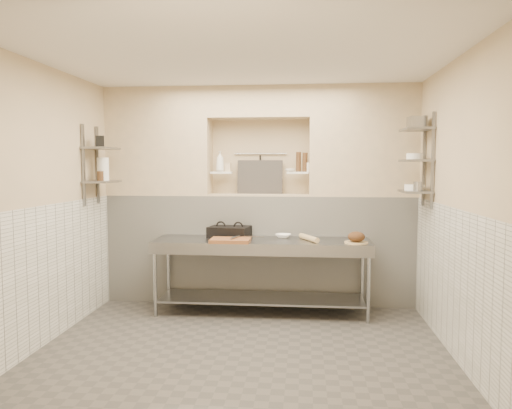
# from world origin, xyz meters

# --- Properties ---
(floor) EXTENTS (4.00, 3.90, 0.10)m
(floor) POSITION_xyz_m (0.00, 0.00, -0.05)
(floor) COLOR #4B4743
(floor) RESTS_ON ground
(ceiling) EXTENTS (4.00, 3.90, 0.10)m
(ceiling) POSITION_xyz_m (0.00, 0.00, 2.85)
(ceiling) COLOR silver
(ceiling) RESTS_ON ground
(wall_left) EXTENTS (0.10, 3.90, 2.80)m
(wall_left) POSITION_xyz_m (-2.05, 0.00, 1.40)
(wall_left) COLOR tan
(wall_left) RESTS_ON ground
(wall_right) EXTENTS (0.10, 3.90, 2.80)m
(wall_right) POSITION_xyz_m (2.05, 0.00, 1.40)
(wall_right) COLOR tan
(wall_right) RESTS_ON ground
(wall_back) EXTENTS (4.00, 0.10, 2.80)m
(wall_back) POSITION_xyz_m (0.00, 2.00, 1.40)
(wall_back) COLOR tan
(wall_back) RESTS_ON ground
(wall_front) EXTENTS (4.00, 0.10, 2.80)m
(wall_front) POSITION_xyz_m (0.00, -2.00, 1.40)
(wall_front) COLOR tan
(wall_front) RESTS_ON ground
(backwall_lower) EXTENTS (4.00, 0.40, 1.40)m
(backwall_lower) POSITION_xyz_m (0.00, 1.75, 0.70)
(backwall_lower) COLOR silver
(backwall_lower) RESTS_ON floor
(alcove_sill) EXTENTS (1.30, 0.40, 0.02)m
(alcove_sill) POSITION_xyz_m (0.00, 1.75, 1.41)
(alcove_sill) COLOR tan
(alcove_sill) RESTS_ON backwall_lower
(backwall_pillar_left) EXTENTS (1.35, 0.40, 1.40)m
(backwall_pillar_left) POSITION_xyz_m (-1.33, 1.75, 2.10)
(backwall_pillar_left) COLOR tan
(backwall_pillar_left) RESTS_ON backwall_lower
(backwall_pillar_right) EXTENTS (1.35, 0.40, 1.40)m
(backwall_pillar_right) POSITION_xyz_m (1.33, 1.75, 2.10)
(backwall_pillar_right) COLOR tan
(backwall_pillar_right) RESTS_ON backwall_lower
(backwall_header) EXTENTS (1.30, 0.40, 0.40)m
(backwall_header) POSITION_xyz_m (0.00, 1.75, 2.60)
(backwall_header) COLOR tan
(backwall_header) RESTS_ON backwall_lower
(wainscot_left) EXTENTS (0.02, 3.90, 1.40)m
(wainscot_left) POSITION_xyz_m (-1.99, 0.00, 0.70)
(wainscot_left) COLOR silver
(wainscot_left) RESTS_ON floor
(wainscot_right) EXTENTS (0.02, 3.90, 1.40)m
(wainscot_right) POSITION_xyz_m (1.99, 0.00, 0.70)
(wainscot_right) COLOR silver
(wainscot_right) RESTS_ON floor
(alcove_shelf_left) EXTENTS (0.28, 0.16, 0.02)m
(alcove_shelf_left) POSITION_xyz_m (-0.50, 1.75, 1.70)
(alcove_shelf_left) COLOR white
(alcove_shelf_left) RESTS_ON backwall_lower
(alcove_shelf_right) EXTENTS (0.28, 0.16, 0.02)m
(alcove_shelf_right) POSITION_xyz_m (0.50, 1.75, 1.70)
(alcove_shelf_right) COLOR white
(alcove_shelf_right) RESTS_ON backwall_lower
(utensil_rail) EXTENTS (0.70, 0.02, 0.02)m
(utensil_rail) POSITION_xyz_m (0.00, 1.92, 1.95)
(utensil_rail) COLOR gray
(utensil_rail) RESTS_ON wall_back
(hanging_steel) EXTENTS (0.02, 0.02, 0.30)m
(hanging_steel) POSITION_xyz_m (0.00, 1.90, 1.78)
(hanging_steel) COLOR black
(hanging_steel) RESTS_ON utensil_rail
(splash_panel) EXTENTS (0.60, 0.08, 0.45)m
(splash_panel) POSITION_xyz_m (0.00, 1.85, 1.64)
(splash_panel) COLOR #383330
(splash_panel) RESTS_ON alcove_sill
(shelf_rail_left_a) EXTENTS (0.03, 0.03, 0.95)m
(shelf_rail_left_a) POSITION_xyz_m (-1.98, 1.25, 1.80)
(shelf_rail_left_a) COLOR slate
(shelf_rail_left_a) RESTS_ON wall_left
(shelf_rail_left_b) EXTENTS (0.03, 0.03, 0.95)m
(shelf_rail_left_b) POSITION_xyz_m (-1.98, 0.85, 1.80)
(shelf_rail_left_b) COLOR slate
(shelf_rail_left_b) RESTS_ON wall_left
(wall_shelf_left_lower) EXTENTS (0.30, 0.50, 0.02)m
(wall_shelf_left_lower) POSITION_xyz_m (-1.84, 1.05, 1.60)
(wall_shelf_left_lower) COLOR slate
(wall_shelf_left_lower) RESTS_ON wall_left
(wall_shelf_left_upper) EXTENTS (0.30, 0.50, 0.03)m
(wall_shelf_left_upper) POSITION_xyz_m (-1.84, 1.05, 2.00)
(wall_shelf_left_upper) COLOR slate
(wall_shelf_left_upper) RESTS_ON wall_left
(shelf_rail_right_a) EXTENTS (0.03, 0.03, 1.05)m
(shelf_rail_right_a) POSITION_xyz_m (1.98, 1.25, 1.85)
(shelf_rail_right_a) COLOR slate
(shelf_rail_right_a) RESTS_ON wall_right
(shelf_rail_right_b) EXTENTS (0.03, 0.03, 1.05)m
(shelf_rail_right_b) POSITION_xyz_m (1.98, 0.85, 1.85)
(shelf_rail_right_b) COLOR slate
(shelf_rail_right_b) RESTS_ON wall_right
(wall_shelf_right_lower) EXTENTS (0.30, 0.50, 0.02)m
(wall_shelf_right_lower) POSITION_xyz_m (1.84, 1.05, 1.50)
(wall_shelf_right_lower) COLOR slate
(wall_shelf_right_lower) RESTS_ON wall_right
(wall_shelf_right_mid) EXTENTS (0.30, 0.50, 0.02)m
(wall_shelf_right_mid) POSITION_xyz_m (1.84, 1.05, 1.85)
(wall_shelf_right_mid) COLOR slate
(wall_shelf_right_mid) RESTS_ON wall_right
(wall_shelf_right_upper) EXTENTS (0.30, 0.50, 0.03)m
(wall_shelf_right_upper) POSITION_xyz_m (1.84, 1.05, 2.20)
(wall_shelf_right_upper) COLOR slate
(wall_shelf_right_upper) RESTS_ON wall_right
(prep_table) EXTENTS (2.60, 0.70, 0.90)m
(prep_table) POSITION_xyz_m (0.08, 1.18, 0.64)
(prep_table) COLOR gray
(prep_table) RESTS_ON floor
(panini_press) EXTENTS (0.54, 0.43, 0.13)m
(panini_press) POSITION_xyz_m (-0.34, 1.39, 0.97)
(panini_press) COLOR black
(panini_press) RESTS_ON prep_table
(cutting_board) EXTENTS (0.46, 0.32, 0.04)m
(cutting_board) POSITION_xyz_m (-0.27, 0.98, 0.92)
(cutting_board) COLOR brown
(cutting_board) RESTS_ON prep_table
(knife_blade) EXTENTS (0.27, 0.07, 0.01)m
(knife_blade) POSITION_xyz_m (-0.02, 1.12, 0.95)
(knife_blade) COLOR gray
(knife_blade) RESTS_ON cutting_board
(tongs) EXTENTS (0.08, 0.24, 0.02)m
(tongs) POSITION_xyz_m (-0.22, 1.00, 0.96)
(tongs) COLOR gray
(tongs) RESTS_ON cutting_board
(mixing_bowl) EXTENTS (0.22, 0.22, 0.05)m
(mixing_bowl) POSITION_xyz_m (0.33, 1.38, 0.92)
(mixing_bowl) COLOR white
(mixing_bowl) RESTS_ON prep_table
(rolling_pin) EXTENTS (0.25, 0.41, 0.06)m
(rolling_pin) POSITION_xyz_m (0.65, 1.17, 0.93)
(rolling_pin) COLOR tan
(rolling_pin) RESTS_ON prep_table
(bread_board) EXTENTS (0.27, 0.27, 0.02)m
(bread_board) POSITION_xyz_m (1.19, 1.04, 0.91)
(bread_board) COLOR tan
(bread_board) RESTS_ON prep_table
(bread_loaf) EXTENTS (0.20, 0.20, 0.12)m
(bread_loaf) POSITION_xyz_m (1.19, 1.04, 0.98)
(bread_loaf) COLOR #4C2D19
(bread_loaf) RESTS_ON bread_board
(bottle_soap) EXTENTS (0.13, 0.13, 0.27)m
(bottle_soap) POSITION_xyz_m (-0.51, 1.70, 1.85)
(bottle_soap) COLOR white
(bottle_soap) RESTS_ON alcove_shelf_left
(jar_alcove) EXTENTS (0.08, 0.08, 0.11)m
(jar_alcove) POSITION_xyz_m (-0.42, 1.78, 1.77)
(jar_alcove) COLOR tan
(jar_alcove) RESTS_ON alcove_shelf_left
(bowl_alcove) EXTENTS (0.17, 0.17, 0.04)m
(bowl_alcove) POSITION_xyz_m (0.40, 1.71, 1.73)
(bowl_alcove) COLOR white
(bowl_alcove) RESTS_ON alcove_shelf_right
(condiment_a) EXTENTS (0.07, 0.07, 0.25)m
(condiment_a) POSITION_xyz_m (0.59, 1.73, 1.84)
(condiment_a) COLOR #452C19
(condiment_a) RESTS_ON alcove_shelf_right
(condiment_b) EXTENTS (0.06, 0.06, 0.26)m
(condiment_b) POSITION_xyz_m (0.51, 1.75, 1.84)
(condiment_b) COLOR #452C19
(condiment_b) RESTS_ON alcove_shelf_right
(condiment_c) EXTENTS (0.07, 0.07, 0.12)m
(condiment_c) POSITION_xyz_m (0.63, 1.74, 1.77)
(condiment_c) COLOR white
(condiment_c) RESTS_ON alcove_shelf_right
(jug_left) EXTENTS (0.14, 0.14, 0.28)m
(jug_left) POSITION_xyz_m (-1.84, 1.09, 1.75)
(jug_left) COLOR white
(jug_left) RESTS_ON wall_shelf_left_lower
(jar_left) EXTENTS (0.08, 0.08, 0.11)m
(jar_left) POSITION_xyz_m (-1.84, 1.01, 1.67)
(jar_left) COLOR #452C19
(jar_left) RESTS_ON wall_shelf_left_lower
(box_left_upper) EXTENTS (0.12, 0.12, 0.13)m
(box_left_upper) POSITION_xyz_m (-1.84, 1.02, 2.08)
(box_left_upper) COLOR black
(box_left_upper) RESTS_ON wall_shelf_left_upper
(bowl_right) EXTENTS (0.22, 0.22, 0.07)m
(bowl_right) POSITION_xyz_m (1.84, 1.10, 1.55)
(bowl_right) COLOR white
(bowl_right) RESTS_ON wall_shelf_right_lower
(canister_right) EXTENTS (0.10, 0.10, 0.10)m
(canister_right) POSITION_xyz_m (1.84, 0.91, 1.56)
(canister_right) COLOR gray
(canister_right) RESTS_ON wall_shelf_right_lower
(bowl_right_mid) EXTENTS (0.19, 0.19, 0.07)m
(bowl_right_mid) POSITION_xyz_m (1.84, 1.12, 1.90)
(bowl_right_mid) COLOR white
(bowl_right_mid) RESTS_ON wall_shelf_right_mid
(basket_right) EXTENTS (0.18, 0.22, 0.13)m
(basket_right) POSITION_xyz_m (1.84, 1.08, 2.28)
(basket_right) COLOR gray
(basket_right) RESTS_ON wall_shelf_right_upper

